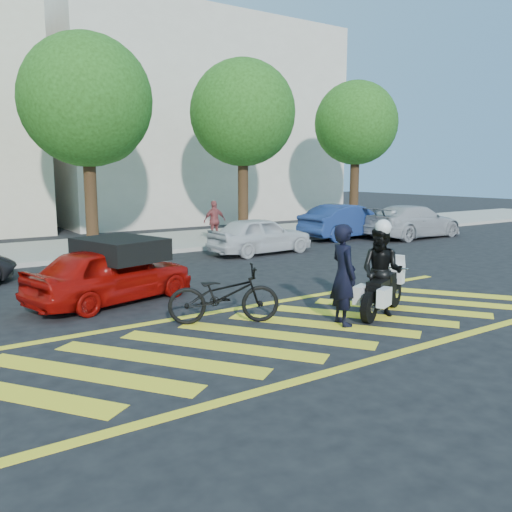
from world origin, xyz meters
TOP-DOWN VIEW (x-y plane):
  - ground at (0.00, 0.00)m, footprint 90.00×90.00m
  - sidewalk at (0.00, 12.00)m, footprint 60.00×5.00m
  - crosswalk at (-0.04, 0.00)m, footprint 12.33×4.00m
  - building_right at (9.00, 21.00)m, footprint 16.00×8.00m
  - tree_center at (0.13, 12.06)m, footprint 4.60×4.60m
  - tree_right at (6.63, 12.06)m, footprint 4.40×4.40m
  - tree_far_right at (13.13, 12.06)m, footprint 4.00×4.00m
  - officer_bike at (0.85, -0.20)m, footprint 0.63×0.79m
  - bicycle at (-0.95, 1.14)m, footprint 2.21×1.57m
  - police_motorcycle at (1.96, -0.14)m, footprint 1.91×1.09m
  - officer_moto at (1.94, -0.13)m, footprint 0.96×1.06m
  - red_convertible at (-2.16, 3.89)m, footprint 4.02×2.45m
  - parked_mid_right at (4.50, 7.80)m, footprint 3.81×1.63m
  - parked_right at (9.90, 9.20)m, footprint 4.43×1.73m
  - parked_far_right at (12.41, 7.80)m, footprint 4.85×2.09m
  - pedestrian_right at (4.28, 10.59)m, footprint 0.93×0.43m

SIDE VIEW (x-z plane):
  - ground at x=0.00m, z-range 0.00..0.00m
  - crosswalk at x=-0.04m, z-range 0.00..0.01m
  - sidewalk at x=0.00m, z-range 0.00..0.15m
  - police_motorcycle at x=1.96m, z-range 0.04..0.93m
  - bicycle at x=-0.95m, z-range 0.00..1.10m
  - red_convertible at x=-2.16m, z-range 0.00..1.28m
  - parked_mid_right at x=4.50m, z-range 0.00..1.28m
  - parked_far_right at x=12.41m, z-range 0.00..1.39m
  - parked_right at x=9.90m, z-range 0.00..1.44m
  - officer_moto at x=1.94m, z-range 0.00..1.78m
  - pedestrian_right at x=4.28m, z-range 0.15..1.71m
  - officer_bike at x=0.85m, z-range 0.00..1.90m
  - tree_far_right at x=13.13m, z-range 1.39..8.49m
  - tree_right at x=6.63m, z-range 1.34..8.75m
  - tree_center at x=0.13m, z-range 1.31..8.88m
  - building_right at x=9.00m, z-range 0.00..11.00m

